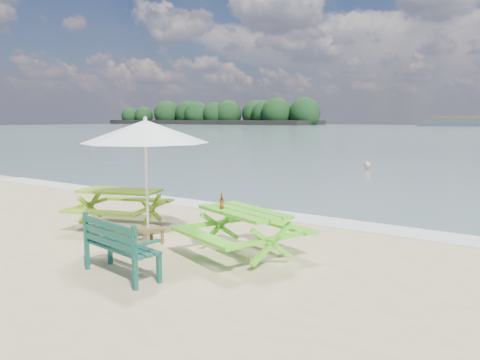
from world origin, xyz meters
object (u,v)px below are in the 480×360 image
Objects in this scene: park_bench at (122,258)px; beer_bottle at (222,204)px; picnic_table_left at (120,209)px; picnic_table_right at (244,234)px; side_table at (148,235)px; patio_umbrella at (146,132)px; swimmer at (367,181)px.

beer_bottle reaches higher than park_bench.
park_bench reaches higher than picnic_table_left.
picnic_table_left is 8.66× the size of beer_bottle.
picnic_table_right is 1.60× the size of park_bench.
patio_umbrella is (-0.00, -0.00, 1.85)m from side_table.
park_bench is 5.37× the size of beer_bottle.
picnic_table_left is at bearing -91.41° from swimmer.
patio_umbrella reaches higher than picnic_table_right.
picnic_table_right is 0.62m from beer_bottle.
patio_umbrella reaches higher than beer_bottle.
side_table is at bearing -171.70° from beer_bottle.
picnic_table_right is at bearing 62.71° from park_bench.
picnic_table_left is 3.16m from park_bench.
patio_umbrella is (1.45, -0.62, 1.63)m from picnic_table_left.
patio_umbrella is at bearing -85.57° from swimmer.
picnic_table_left reaches higher than picnic_table_right.
park_bench is at bearing -40.64° from picnic_table_left.
picnic_table_left reaches higher than swimmer.
picnic_table_right is 1.98m from park_bench.
picnic_table_left is 1.61× the size of park_bench.
patio_umbrella reaches higher than side_table.
swimmer is at bearing 97.44° from park_bench.
swimmer is (0.34, 13.71, -0.88)m from picnic_table_left.
beer_bottle is 0.15× the size of swimmer.
swimmer is (-2.06, 15.76, -0.76)m from park_bench.
side_table is at bearing -23.24° from picnic_table_left.
picnic_table_right is 14.34m from swimmer.
swimmer is at bearing 88.59° from picnic_table_left.
beer_bottle is at bearing 8.30° from patio_umbrella.
picnic_table_right reaches higher than swimmer.
picnic_table_right is (3.30, -0.30, -0.00)m from picnic_table_left.
picnic_table_right is 4.23× the size of side_table.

